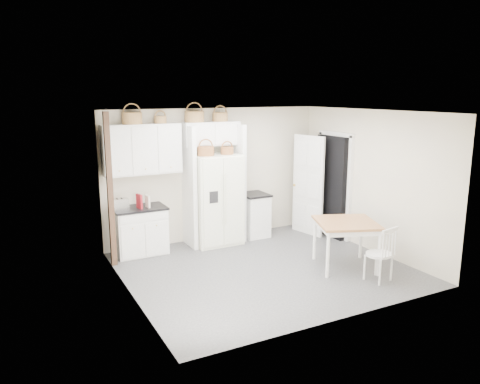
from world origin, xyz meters
TOP-DOWN VIEW (x-y plane):
  - floor at (0.00, 0.00)m, footprint 4.50×4.50m
  - ceiling at (0.00, 0.00)m, footprint 4.50×4.50m
  - wall_back at (0.00, 2.00)m, footprint 4.50×0.00m
  - wall_left at (-2.25, 0.00)m, footprint 0.00×4.00m
  - wall_right at (2.25, 0.00)m, footprint 0.00×4.00m
  - refrigerator at (-0.15, 1.65)m, footprint 0.90×0.73m
  - base_cab_left at (-1.63, 1.70)m, footprint 0.90×0.57m
  - base_cab_right at (0.74, 1.70)m, footprint 0.48×0.58m
  - dining_table at (1.24, -0.56)m, footprint 1.25×1.25m
  - windsor_chair at (1.33, -1.24)m, footprint 0.49×0.46m
  - counter_left at (-1.63, 1.70)m, footprint 0.94×0.61m
  - counter_right at (0.74, 1.70)m, footprint 0.52×0.62m
  - toaster at (-1.98, 1.68)m, footprint 0.31×0.20m
  - cookbook_red at (-1.65, 1.62)m, footprint 0.08×0.18m
  - cookbook_cream at (-1.49, 1.62)m, footprint 0.05×0.15m
  - basket_upper_b at (-1.65, 1.83)m, footprint 0.35×0.35m
  - basket_upper_c at (-1.14, 1.83)m, footprint 0.22×0.22m
  - basket_bridge_a at (-0.48, 1.83)m, footprint 0.37×0.37m
  - basket_bridge_b at (0.05, 1.83)m, footprint 0.30×0.30m
  - basket_fridge_a at (-0.38, 1.55)m, footprint 0.31×0.31m
  - basket_fridge_b at (0.06, 1.55)m, footprint 0.25×0.25m
  - upper_cabinet at (-1.50, 1.83)m, footprint 1.40×0.34m
  - bridge_cabinet at (-0.15, 1.83)m, footprint 1.12×0.34m
  - fridge_panel_left at (-0.66, 1.70)m, footprint 0.08×0.60m
  - fridge_panel_right at (0.36, 1.70)m, footprint 0.08×0.60m
  - trim_post at (-2.20, 1.35)m, footprint 0.09×0.09m
  - doorway_void at (2.16, 1.00)m, footprint 0.18×0.85m
  - door_slab at (1.80, 1.33)m, footprint 0.21×0.79m

SIDE VIEW (x-z plane):
  - floor at x=0.00m, z-range 0.00..0.00m
  - dining_table at x=1.24m, z-range 0.00..0.80m
  - base_cab_left at x=-1.63m, z-range 0.00..0.83m
  - base_cab_right at x=0.74m, z-range 0.00..0.85m
  - windsor_chair at x=1.33m, z-range 0.00..0.86m
  - counter_left at x=-1.63m, z-range 0.83..0.87m
  - counter_right at x=0.74m, z-range 0.85..0.89m
  - refrigerator at x=-0.15m, z-range 0.00..1.75m
  - toaster at x=-1.98m, z-range 0.87..1.07m
  - cookbook_cream at x=-1.49m, z-range 0.87..1.09m
  - cookbook_red at x=-1.65m, z-range 0.87..1.13m
  - doorway_void at x=2.16m, z-range 0.00..2.05m
  - door_slab at x=1.80m, z-range 0.00..2.05m
  - fridge_panel_left at x=-0.66m, z-range 0.00..2.30m
  - fridge_panel_right at x=0.36m, z-range 0.00..2.30m
  - wall_back at x=0.00m, z-range -0.95..3.55m
  - wall_left at x=-2.25m, z-range -0.70..3.30m
  - wall_right at x=2.25m, z-range -0.70..3.30m
  - trim_post at x=-2.20m, z-range 0.00..2.60m
  - basket_fridge_b at x=0.06m, z-range 1.75..1.88m
  - basket_fridge_a at x=-0.38m, z-range 1.75..1.92m
  - upper_cabinet at x=-1.50m, z-range 1.45..2.35m
  - bridge_cabinet at x=-0.15m, z-range 1.90..2.35m
  - basket_upper_c at x=-1.14m, z-range 2.35..2.48m
  - basket_bridge_b at x=0.05m, z-range 2.35..2.52m
  - basket_bridge_a at x=-0.48m, z-range 2.35..2.56m
  - basket_upper_b at x=-1.65m, z-range 2.35..2.56m
  - ceiling at x=0.00m, z-range 2.60..2.60m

